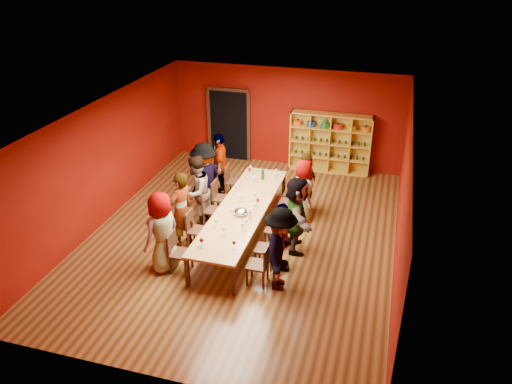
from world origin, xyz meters
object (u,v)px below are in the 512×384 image
(person_left_4, at_px, (220,165))
(chair_person_right_1, at_px, (269,247))
(chair_person_right_2, at_px, (278,228))
(chair_person_right_4, at_px, (295,192))
(person_right_1, at_px, (281,237))
(chair_person_right_3, at_px, (291,200))
(person_left_1, at_px, (181,210))
(chair_person_right_0, at_px, (261,263))
(person_right_4, at_px, (308,183))
(person_right_2, at_px, (297,215))
(person_right_3, at_px, (303,191))
(person_right_0, at_px, (280,249))
(shelving_unit, at_px, (330,140))
(chair_person_left_1, at_px, (194,227))
(spittoon_bowl, at_px, (241,212))
(chair_person_left_0, at_px, (177,250))
(person_left_3, at_px, (205,178))
(wine_bottle, at_px, (263,175))
(person_left_0, at_px, (162,232))
(person_left_2, at_px, (196,191))
(chair_person_left_2, at_px, (210,208))
(chair_person_left_3, at_px, (219,196))
(chair_person_left_4, at_px, (231,179))
(tasting_table, at_px, (242,210))

(person_left_4, height_order, chair_person_right_1, person_left_4)
(chair_person_right_2, xyz_separation_m, chair_person_right_4, (0.00, 1.85, 0.00))
(person_left_4, xyz_separation_m, person_right_1, (2.39, -2.95, -0.11))
(person_left_4, bearing_deg, chair_person_right_3, 54.64)
(person_left_1, distance_m, chair_person_right_0, 2.34)
(chair_person_right_0, bearing_deg, person_right_4, 84.49)
(person_right_2, xyz_separation_m, chair_person_right_4, (-0.41, 1.85, -0.40))
(person_right_3, bearing_deg, person_right_0, 160.16)
(shelving_unit, relative_size, person_right_2, 1.34)
(chair_person_left_1, distance_m, spittoon_bowl, 1.11)
(chair_person_left_0, height_order, chair_person_right_0, same)
(person_right_1, bearing_deg, person_right_4, -19.42)
(person_left_3, distance_m, wine_bottle, 1.51)
(chair_person_right_1, xyz_separation_m, spittoon_bowl, (-0.84, 0.72, 0.33))
(person_left_0, bearing_deg, person_right_0, 112.81)
(chair_person_right_2, relative_size, wine_bottle, 2.61)
(shelving_unit, relative_size, person_left_3, 1.29)
(person_left_2, height_order, chair_person_right_4, person_left_2)
(chair_person_right_3, xyz_separation_m, wine_bottle, (-0.86, 0.48, 0.38))
(chair_person_left_2, distance_m, person_right_0, 2.93)
(chair_person_left_3, distance_m, chair_person_left_4, 1.02)
(person_right_0, bearing_deg, person_left_4, 30.58)
(chair_person_right_0, distance_m, person_right_4, 3.31)
(chair_person_left_4, relative_size, person_right_2, 0.50)
(chair_person_right_1, distance_m, chair_person_right_3, 2.18)
(person_left_1, bearing_deg, wine_bottle, 174.53)
(person_left_0, height_order, person_left_1, person_left_1)
(person_left_3, distance_m, chair_person_right_1, 2.94)
(person_left_4, bearing_deg, chair_person_right_2, 29.49)
(chair_person_right_3, bearing_deg, spittoon_bowl, -120.04)
(chair_person_left_3, bearing_deg, spittoon_bowl, -51.26)
(chair_person_right_1, relative_size, person_right_4, 0.56)
(chair_person_left_3, distance_m, person_right_0, 3.39)
(tasting_table, bearing_deg, person_left_2, 169.11)
(chair_person_left_4, relative_size, chair_person_right_3, 1.00)
(chair_person_left_0, bearing_deg, person_left_2, 99.44)
(person_right_1, distance_m, person_right_3, 2.18)
(chair_person_left_4, xyz_separation_m, chair_person_right_0, (1.82, -3.56, 0.00))
(chair_person_right_1, height_order, person_right_1, person_right_1)
(chair_person_left_2, bearing_deg, person_left_2, 180.00)
(person_left_0, distance_m, person_right_0, 2.50)
(person_left_4, xyz_separation_m, chair_person_right_2, (2.13, -2.13, -0.39))
(chair_person_right_4, bearing_deg, chair_person_left_3, -158.02)
(shelving_unit, distance_m, person_right_1, 5.37)
(chair_person_left_1, bearing_deg, person_right_2, 12.82)
(tasting_table, distance_m, person_left_1, 1.42)
(tasting_table, relative_size, chair_person_left_1, 5.06)
(chair_person_left_1, bearing_deg, chair_person_right_3, 45.75)
(chair_person_left_4, bearing_deg, person_left_1, -96.36)
(person_left_2, bearing_deg, shelving_unit, 154.01)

